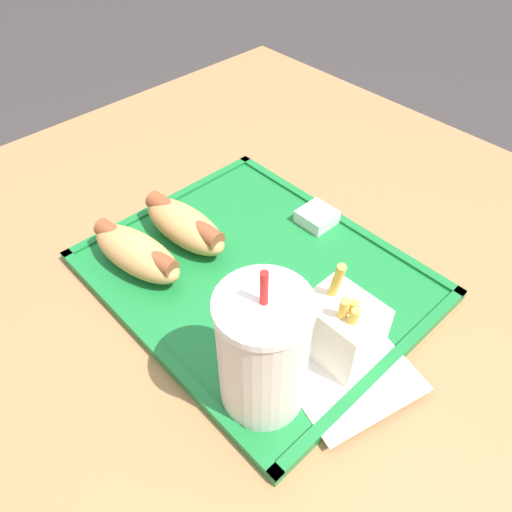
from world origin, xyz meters
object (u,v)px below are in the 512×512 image
object	(u,v)px
soda_cup	(263,352)
hot_dog_near	(185,225)
sauce_cup_mayo	(317,216)
fries_carton	(341,328)
hot_dog_far	(136,252)

from	to	relation	value
soda_cup	hot_dog_near	distance (m)	0.25
sauce_cup_mayo	hot_dog_near	bearing A→B (deg)	58.64
fries_carton	sauce_cup_mayo	size ratio (longest dim) A/B	2.66
hot_dog_near	soda_cup	bearing A→B (deg)	160.38
fries_carton	hot_dog_far	bearing A→B (deg)	18.84
hot_dog_far	hot_dog_near	bearing A→B (deg)	-90.00
soda_cup	sauce_cup_mayo	world-z (taller)	soda_cup
hot_dog_near	sauce_cup_mayo	bearing A→B (deg)	-121.36
hot_dog_near	fries_carton	size ratio (longest dim) A/B	1.16
hot_dog_near	sauce_cup_mayo	world-z (taller)	hot_dog_near
hot_dog_near	fries_carton	distance (m)	0.25
hot_dog_far	fries_carton	distance (m)	0.26
hot_dog_near	sauce_cup_mayo	xyz separation A→B (m)	(-0.09, -0.15, -0.02)
soda_cup	hot_dog_far	bearing A→B (deg)	-2.19
hot_dog_far	hot_dog_near	size ratio (longest dim) A/B	1.02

